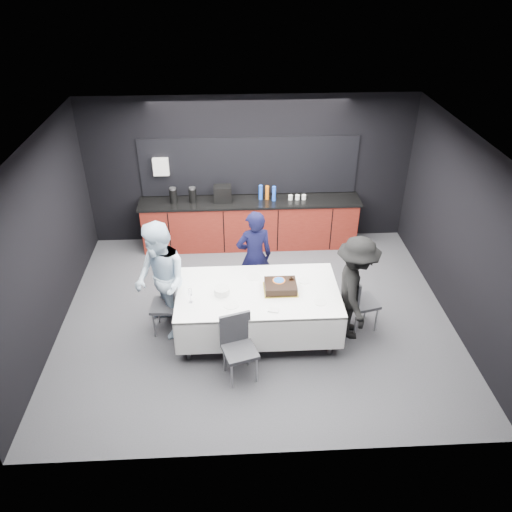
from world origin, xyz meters
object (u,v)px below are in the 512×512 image
Objects in this scene: person_left at (161,281)px; person_right at (355,289)px; chair_left at (171,301)px; chair_right at (358,299)px; party_table at (258,298)px; person_center at (254,257)px; chair_near at (238,342)px; cake_assembly at (281,286)px; plate_stack at (222,291)px; champagne_flute at (190,293)px.

person_left reaches higher than person_right.
chair_right is at bearing -1.84° from chair_left.
person_center reaches higher than party_table.
chair_near is at bearing 117.59° from person_right.
chair_right is at bearing 139.73° from person_center.
cake_assembly is at bearing 99.32° from person_center.
chair_near is at bearing -74.74° from plate_stack.
chair_near is (-0.63, -0.80, -0.31)m from cake_assembly.
party_table is at bearing 5.29° from plate_stack.
person_right is (1.69, 0.73, 0.28)m from chair_near.
cake_assembly is 1.20m from chair_right.
chair_near is at bearing 68.16° from person_center.
champagne_flute is 0.56m from person_left.
party_table is 2.51× the size of chair_near.
chair_near reaches higher than party_table.
person_right reaches higher than chair_near.
champagne_flute is 0.24× the size of chair_right.
champagne_flute is 0.63m from chair_left.
chair_left is 1.35m from chair_near.
chair_near is (0.63, -0.58, -0.40)m from champagne_flute.
chair_near is (-0.31, -0.80, -0.11)m from party_table.
party_table is 0.86m from chair_near.
chair_left is at bearing 175.05° from cake_assembly.
person_left reaches higher than champagne_flute.
plate_stack reaches higher than party_table.
chair_left reaches higher than plate_stack.
party_table is at bearing -177.94° from chair_right.
chair_left is 0.38m from person_left.
champagne_flute is 0.24× the size of chair_left.
plate_stack is 0.14× the size of person_right.
person_left reaches higher than cake_assembly.
party_table is 1.39m from person_right.
person_left reaches higher than person_center.
chair_left is 2.76m from chair_right.
cake_assembly is 0.30× the size of person_center.
person_right reaches higher than cake_assembly.
person_center reaches higher than plate_stack.
plate_stack is 0.24× the size of chair_left.
chair_right is (2.00, 0.10, -0.30)m from plate_stack.
person_left is (-0.87, 0.18, 0.07)m from plate_stack.
person_center is (-1.49, 0.82, 0.26)m from chair_right.
cake_assembly is at bearing -4.95° from chair_left.
chair_right is 0.32m from person_right.
person_center reaches higher than chair_left.
person_center is 1.56m from person_left.
chair_near is 1.86m from person_right.
chair_left is at bearing 89.72° from person_right.
champagne_flute reaches higher than cake_assembly.
champagne_flute is at bearing -166.96° from party_table.
champagne_flute reaches higher than plate_stack.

